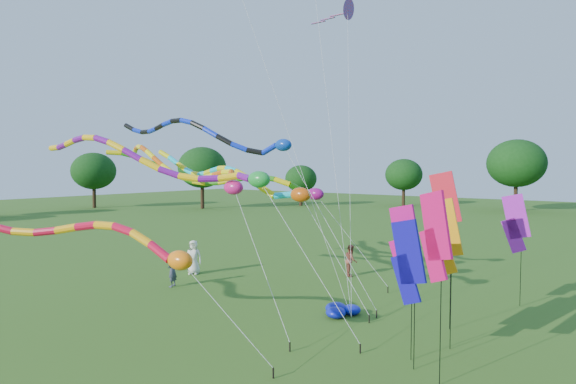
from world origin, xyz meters
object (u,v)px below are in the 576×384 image
Objects in this scene: tube_kite_orange at (189,170)px; person_b at (172,270)px; blue_nylon_heap at (338,313)px; person_a at (193,257)px; tube_kite_red at (67,231)px; person_c at (351,260)px.

tube_kite_orange is 8.13× the size of person_b.
person_a is (-10.15, 1.81, 0.73)m from blue_nylon_heap.
person_a is at bearing 153.77° from tube_kite_orange.
person_b is at bearing 98.39° from tube_kite_red.
blue_nylon_heap is 8.95m from person_b.
person_c is (5.74, 7.24, 0.01)m from person_b.
person_a is at bearing 91.32° from person_c.
person_a reaches higher than person_b.
tube_kite_red reaches higher than blue_nylon_heap.
tube_kite_red is at bearing -60.92° from tube_kite_orange.
tube_kite_orange reaches higher than person_a.
blue_nylon_heap is at bearing -39.95° from person_a.
tube_kite_orange is 8.71m from blue_nylon_heap.
person_b is 9.24m from person_c.
person_c is at bearing 116.02° from person_b.
tube_kite_orange is at bearing -166.37° from blue_nylon_heap.
tube_kite_orange is 7.30× the size of person_a.
blue_nylon_heap is (5.33, 7.76, -3.56)m from tube_kite_red.
blue_nylon_heap is 7.32m from person_c.
tube_kite_orange is at bearing 83.24° from tube_kite_red.
person_b is at bearing -93.04° from person_a.
tube_kite_red is 10.06m from blue_nylon_heap.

